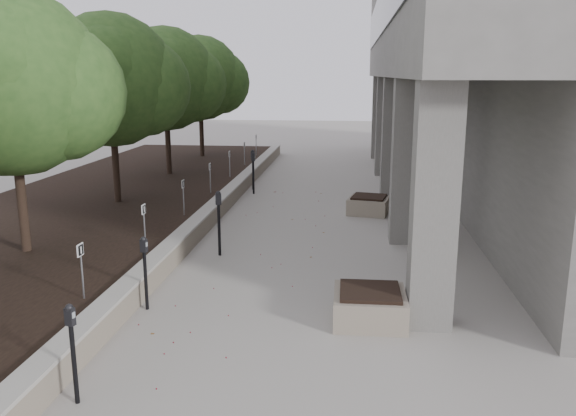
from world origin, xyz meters
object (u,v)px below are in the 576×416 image
at_px(crabapple_tree_4, 166,101).
at_px(parking_meter_1, 73,354).
at_px(planter_back, 369,205).
at_px(crabapple_tree_2, 14,122).
at_px(planter_front, 370,305).
at_px(crabapple_tree_5, 200,96).
at_px(parking_meter_5, 253,173).
at_px(parking_meter_2, 145,273).
at_px(parking_meter_4, 253,170).
at_px(crabapple_tree_3, 112,109).
at_px(parking_meter_3, 219,223).

xyz_separation_m(crabapple_tree_4, parking_meter_1, (3.48, -14.95, -2.45)).
distance_m(crabapple_tree_4, planter_back, 8.93).
distance_m(crabapple_tree_2, planter_front, 8.02).
distance_m(crabapple_tree_5, parking_meter_1, 20.40).
xyz_separation_m(crabapple_tree_2, parking_meter_5, (3.50, 8.46, -2.39)).
bearing_deg(planter_front, crabapple_tree_5, 113.05).
bearing_deg(parking_meter_2, parking_meter_1, -74.56).
height_order(parking_meter_5, planter_back, parking_meter_5).
height_order(crabapple_tree_4, parking_meter_1, crabapple_tree_4).
xyz_separation_m(parking_meter_5, planter_back, (3.92, -2.52, -0.46)).
relative_size(crabapple_tree_5, parking_meter_4, 3.73).
bearing_deg(planter_back, parking_meter_2, -117.62).
bearing_deg(crabapple_tree_5, crabapple_tree_4, -90.00).
relative_size(crabapple_tree_3, crabapple_tree_5, 1.00).
xyz_separation_m(crabapple_tree_4, parking_meter_2, (3.32, -11.91, -2.45)).
bearing_deg(parking_meter_1, crabapple_tree_4, 117.81).
distance_m(parking_meter_1, parking_meter_2, 3.04).
xyz_separation_m(crabapple_tree_5, parking_meter_3, (3.90, -13.66, -2.36)).
bearing_deg(crabapple_tree_2, crabapple_tree_3, 90.00).
height_order(parking_meter_4, planter_back, parking_meter_4).
relative_size(parking_meter_3, planter_back, 1.32).
distance_m(parking_meter_3, parking_meter_5, 7.12).
xyz_separation_m(crabapple_tree_2, crabapple_tree_4, (0.00, 10.00, 0.00)).
height_order(crabapple_tree_3, planter_back, crabapple_tree_3).
height_order(crabapple_tree_2, parking_meter_1, crabapple_tree_2).
distance_m(parking_meter_1, parking_meter_4, 14.14).
bearing_deg(crabapple_tree_5, parking_meter_3, -74.06).
bearing_deg(parking_meter_5, crabapple_tree_2, -110.18).
distance_m(crabapple_tree_2, parking_meter_4, 10.07).
xyz_separation_m(crabapple_tree_3, parking_meter_1, (3.48, -9.95, -2.45)).
distance_m(crabapple_tree_3, planter_back, 8.01).
distance_m(parking_meter_2, parking_meter_5, 10.37).
xyz_separation_m(parking_meter_1, parking_meter_5, (0.03, 13.40, 0.06)).
xyz_separation_m(parking_meter_2, parking_meter_3, (0.58, 3.26, 0.09)).
xyz_separation_m(crabapple_tree_4, parking_meter_3, (3.90, -8.66, -2.36)).
relative_size(parking_meter_4, planter_front, 1.21).
height_order(crabapple_tree_3, parking_meter_5, crabapple_tree_3).
height_order(parking_meter_4, parking_meter_5, parking_meter_5).
xyz_separation_m(parking_meter_2, planter_front, (3.91, -0.09, -0.39)).
bearing_deg(planter_front, parking_meter_5, 109.63).
bearing_deg(parking_meter_5, planter_back, -30.42).
distance_m(crabapple_tree_4, crabapple_tree_5, 5.00).
relative_size(crabapple_tree_3, parking_meter_4, 3.73).
bearing_deg(crabapple_tree_5, parking_meter_4, -59.95).
distance_m(parking_meter_3, planter_back, 5.81).
height_order(crabapple_tree_2, planter_front, crabapple_tree_2).
bearing_deg(planter_back, crabapple_tree_4, 151.30).
relative_size(crabapple_tree_4, parking_meter_5, 3.72).
bearing_deg(parking_meter_5, parking_meter_3, -84.49).
distance_m(crabapple_tree_3, crabapple_tree_4, 5.00).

